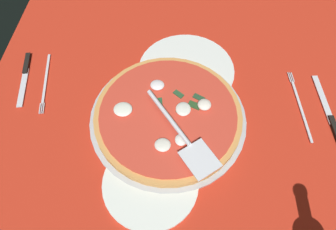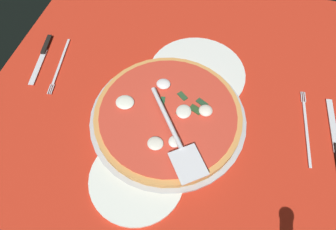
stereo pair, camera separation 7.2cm
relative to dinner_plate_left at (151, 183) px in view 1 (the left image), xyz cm
name	(u,v)px [view 1 (the left image)]	position (x,y,z in cm)	size (l,w,h in cm)	color
ground_plane	(193,113)	(18.54, -8.32, -1.00)	(104.09, 104.09, 0.80)	red
checker_pattern	(193,112)	(18.54, -8.32, -0.55)	(104.09, 104.09, 0.10)	silver
pizza_pan	(168,118)	(16.05, -2.37, 0.00)	(36.60, 36.60, 1.01)	#AEB4BB
dinner_plate_left	(151,183)	(0.00, 0.00, 0.00)	(20.15, 20.15, 1.00)	white
dinner_plate_right	(186,70)	(31.12, -5.93, 0.00)	(24.89, 24.89, 1.00)	white
pizza	(168,115)	(16.06, -2.37, 1.51)	(34.28, 34.28, 3.32)	#D6934B
pizza_server	(182,135)	(9.63, -5.87, 4.17)	(21.04, 17.37, 1.00)	silver
place_setting_near	(315,111)	(20.91, -37.29, -0.14)	(21.06, 15.72, 1.40)	white
place_setting_far	(35,79)	(25.13, 32.53, -0.15)	(22.48, 15.58, 1.40)	white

